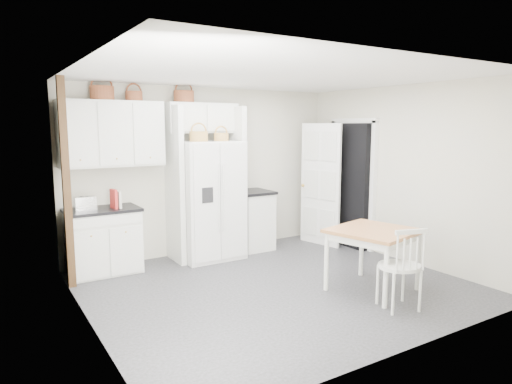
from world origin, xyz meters
TOP-DOWN VIEW (x-y plane):
  - floor at (0.00, 0.00)m, footprint 4.50×4.50m
  - ceiling at (0.00, 0.00)m, footprint 4.50×4.50m
  - wall_back at (0.00, 2.00)m, footprint 4.50×0.00m
  - wall_left at (-2.25, 0.00)m, footprint 0.00×4.00m
  - wall_right at (2.25, 0.00)m, footprint 0.00×4.00m
  - refrigerator at (-0.15, 1.61)m, footprint 0.92×0.74m
  - base_cab_left at (-1.71, 1.70)m, footprint 0.93×0.59m
  - base_cab_right at (0.68, 1.70)m, footprint 0.52×0.63m
  - dining_table at (0.92, -0.73)m, footprint 1.11×1.11m
  - windsor_chair at (0.75, -1.29)m, footprint 0.57×0.54m
  - counter_left at (-1.71, 1.70)m, footprint 0.97×0.63m
  - counter_right at (0.68, 1.70)m, footprint 0.57×0.67m
  - toaster at (-1.93, 1.67)m, footprint 0.27×0.15m
  - cookbook_red at (-1.57, 1.62)m, footprint 0.06×0.18m
  - cookbook_cream at (-1.51, 1.62)m, footprint 0.05×0.15m
  - basket_upper_b at (-1.61, 1.83)m, footprint 0.32×0.32m
  - basket_upper_c at (-1.17, 1.83)m, footprint 0.24×0.24m
  - basket_bridge_a at (-0.43, 1.83)m, footprint 0.31×0.31m
  - basket_fridge_a at (-0.35, 1.51)m, footprint 0.27×0.27m
  - basket_fridge_b at (0.02, 1.51)m, footprint 0.22×0.22m
  - upper_cabinet at (-1.50, 1.83)m, footprint 1.40×0.34m
  - bridge_cabinet at (-0.15, 1.83)m, footprint 1.12×0.34m
  - fridge_panel_left at (-0.66, 1.70)m, footprint 0.08×0.60m
  - fridge_panel_right at (0.36, 1.70)m, footprint 0.08×0.60m
  - trim_post at (-2.20, 1.35)m, footprint 0.09×0.09m
  - doorway_void at (2.16, 1.00)m, footprint 0.18×0.85m
  - door_slab at (1.80, 1.33)m, footprint 0.21×0.79m

SIDE VIEW (x-z plane):
  - floor at x=0.00m, z-range 0.00..0.00m
  - dining_table at x=0.92m, z-range 0.00..0.77m
  - base_cab_left at x=-1.71m, z-range 0.00..0.86m
  - base_cab_right at x=0.68m, z-range 0.00..0.92m
  - windsor_chair at x=0.75m, z-range 0.00..0.96m
  - counter_left at x=-1.71m, z-range 0.86..0.90m
  - refrigerator at x=-0.15m, z-range 0.00..1.79m
  - counter_right at x=0.68m, z-range 0.92..0.96m
  - toaster at x=-1.93m, z-range 0.90..1.08m
  - cookbook_cream at x=-1.51m, z-range 0.90..1.13m
  - doorway_void at x=2.16m, z-range 0.00..2.05m
  - door_slab at x=1.80m, z-range 0.00..2.05m
  - cookbook_red at x=-1.57m, z-range 0.90..1.16m
  - fridge_panel_left at x=-0.66m, z-range 0.00..2.30m
  - fridge_panel_right at x=0.36m, z-range 0.00..2.30m
  - wall_back at x=0.00m, z-range -0.95..3.55m
  - wall_left at x=-2.25m, z-range -0.70..3.30m
  - wall_right at x=2.25m, z-range -0.70..3.30m
  - trim_post at x=-2.20m, z-range 0.00..2.60m
  - basket_fridge_b at x=0.02m, z-range 1.79..1.91m
  - basket_fridge_a at x=-0.35m, z-range 1.79..1.93m
  - upper_cabinet at x=-1.50m, z-range 1.45..2.35m
  - bridge_cabinet at x=-0.15m, z-range 1.90..2.35m
  - basket_upper_c at x=-1.17m, z-range 2.35..2.49m
  - basket_bridge_a at x=-0.43m, z-range 2.35..2.52m
  - basket_upper_b at x=-1.61m, z-range 2.35..2.54m
  - ceiling at x=0.00m, z-range 2.60..2.60m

